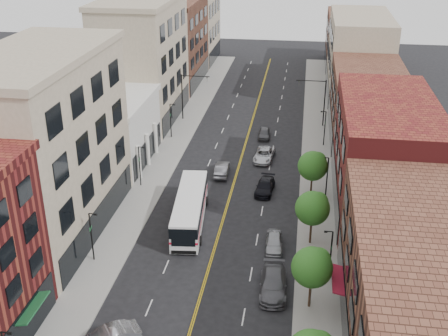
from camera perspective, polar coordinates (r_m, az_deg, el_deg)
The scene contains 31 objects.
ground at distance 46.64m, azimuth -3.38°, elevation -15.96°, with size 220.00×220.00×0.00m, color black.
sidewalk_left at distance 77.89m, azimuth -5.49°, elevation 1.74°, with size 4.00×110.00×0.15m, color gray.
sidewalk_right at distance 75.87m, azimuth 9.36°, elevation 0.87°, with size 4.00×110.00×0.15m, color gray.
bldg_l_tanoffice at distance 57.68m, azimuth -17.75°, elevation 1.76°, with size 10.00×22.00×18.00m, color gray.
bldg_l_white at distance 74.84m, azimuth -11.55°, elevation 3.60°, with size 10.00×14.00×8.00m, color silver.
bldg_l_far_a at distance 88.76m, azimuth -8.23°, elevation 10.58°, with size 10.00×20.00×18.00m, color gray.
bldg_l_far_b at distance 107.91m, azimuth -5.22°, elevation 12.43°, with size 10.00×20.00×15.00m, color brown.
bldg_l_far_c at distance 124.70m, azimuth -3.32°, elevation 15.33°, with size 10.00×16.00×20.00m, color gray.
bldg_r_near at distance 43.84m, azimuth 19.32°, elevation -12.27°, with size 10.00×26.00×10.00m, color brown.
bldg_r_mid at distance 64.07m, azimuth 16.01°, elevation 1.38°, with size 10.00×22.00×12.00m, color maroon.
bldg_r_far_a at distance 83.98m, azimuth 14.37°, elevation 6.39°, with size 10.00×20.00×10.00m, color brown.
bldg_r_far_b at distance 103.61m, azimuth 13.51°, elevation 11.06°, with size 10.00×22.00×14.00m, color gray.
bldg_r_far_c at distance 123.40m, azimuth 12.79°, elevation 12.54°, with size 10.00×18.00×11.00m, color brown.
tree_r_1 at distance 46.71m, azimuth 9.04°, elevation -9.81°, with size 3.40×3.40×5.59m.
tree_r_2 at distance 55.26m, azimuth 9.07°, elevation -3.96°, with size 3.40×3.40×5.59m.
tree_r_3 at distance 64.22m, azimuth 9.08°, elevation 0.30°, with size 3.40×3.40×5.59m.
lamp_l_1 at distance 53.94m, azimuth -13.29°, elevation -6.54°, with size 0.81×0.55×5.05m.
lamp_l_2 at distance 67.27m, azimuth -8.54°, elevation 0.42°, with size 0.81×0.55×5.05m.
lamp_l_3 at distance 81.57m, azimuth -5.42°, elevation 5.01°, with size 0.81×0.55×5.05m.
lamp_r_1 at distance 50.69m, azimuth 10.75°, elevation -8.48°, with size 0.81×0.55×5.05m.
lamp_r_2 at distance 64.70m, azimuth 10.40°, elevation -0.74°, with size 0.81×0.55×5.05m.
lamp_r_3 at distance 79.46m, azimuth 10.18°, elevation 4.18°, with size 0.81×0.55×5.05m.
signal_mast_left at distance 88.29m, azimuth -3.82°, elevation 7.76°, with size 4.49×0.18×7.20m.
signal_mast_right at distance 86.47m, azimuth 9.72°, elevation 7.09°, with size 4.49×0.18×7.20m.
city_bus at distance 59.24m, azimuth -3.48°, elevation -4.04°, with size 4.03×12.89×3.26m.
car_parked_mid at distance 49.94m, azimuth 5.02°, elevation -11.65°, with size 2.32×5.70×1.65m, color #4E4E53.
car_parked_far at distance 55.66m, azimuth 5.11°, elevation -7.55°, with size 1.74×4.32×1.47m, color gray.
car_lane_behind at distance 70.40m, azimuth -0.22°, elevation -0.12°, with size 1.61×4.63×1.53m, color #49494E.
car_lane_a at distance 66.30m, azimuth 4.19°, elevation -1.90°, with size 1.97×4.85×1.41m, color black.
car_lane_b at distance 74.80m, azimuth 4.10°, elevation 1.34°, with size 2.43×5.26×1.46m, color silver.
car_lane_c at distance 82.24m, azimuth 4.11°, elevation 3.54°, with size 1.64×4.09×1.39m, color #46464A.
Camera 1 is at (7.74, -34.51, 30.41)m, focal length 45.00 mm.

